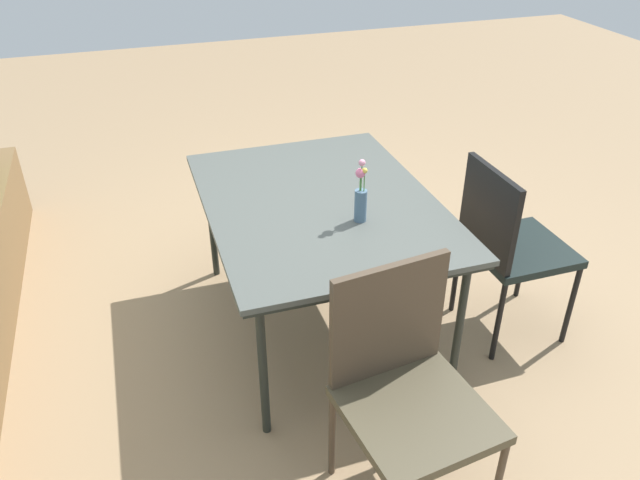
{
  "coord_description": "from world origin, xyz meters",
  "views": [
    {
      "loc": [
        -2.59,
        0.8,
        2.15
      ],
      "look_at": [
        -0.09,
        -0.01,
        0.52
      ],
      "focal_mm": 34.99,
      "sensor_mm": 36.0,
      "label": 1
    }
  ],
  "objects_px": {
    "chair_end_left": "(405,382)",
    "flower_vase": "(361,198)",
    "chair_near_left": "(508,240)",
    "dining_table": "(320,208)"
  },
  "relations": [
    {
      "from": "chair_end_left",
      "to": "flower_vase",
      "type": "height_order",
      "value": "flower_vase"
    },
    {
      "from": "chair_near_left",
      "to": "chair_end_left",
      "type": "xyz_separation_m",
      "value": [
        -0.71,
        0.87,
        -0.01
      ]
    },
    {
      "from": "dining_table",
      "to": "chair_near_left",
      "type": "distance_m",
      "value": 0.93
    },
    {
      "from": "chair_near_left",
      "to": "flower_vase",
      "type": "height_order",
      "value": "flower_vase"
    },
    {
      "from": "chair_end_left",
      "to": "flower_vase",
      "type": "bearing_deg",
      "value": -106.05
    },
    {
      "from": "chair_near_left",
      "to": "flower_vase",
      "type": "distance_m",
      "value": 0.81
    },
    {
      "from": "dining_table",
      "to": "chair_near_left",
      "type": "relative_size",
      "value": 1.53
    },
    {
      "from": "chair_near_left",
      "to": "chair_end_left",
      "type": "distance_m",
      "value": 1.12
    },
    {
      "from": "dining_table",
      "to": "flower_vase",
      "type": "height_order",
      "value": "flower_vase"
    },
    {
      "from": "chair_near_left",
      "to": "flower_vase",
      "type": "xyz_separation_m",
      "value": [
        0.09,
        0.75,
        0.31
      ]
    }
  ]
}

